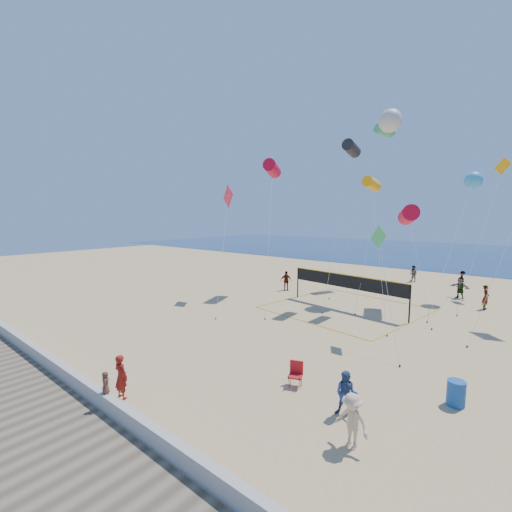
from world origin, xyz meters
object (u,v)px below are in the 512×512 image
Objects in this scene: camp_chair at (296,372)px; trash_barrel at (456,393)px; woman at (121,377)px; volleyball_net at (346,285)px.

camp_chair reaches higher than trash_barrel.
volleyball_net is (1.09, 17.13, 0.92)m from woman.
woman is at bearing -142.74° from trash_barrel.
woman is 6.80m from camp_chair.
woman reaches higher than camp_chair.
trash_barrel is 13.09m from volleyball_net.
camp_chair is 12.66m from volleyball_net.
volleyball_net reaches higher than camp_chair.
volleyball_net is at bearing 132.39° from trash_barrel.
woman reaches higher than trash_barrel.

